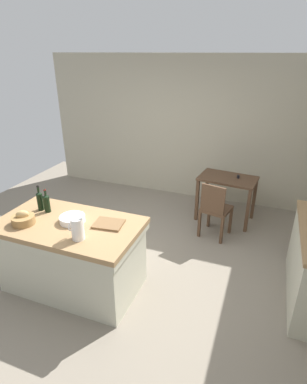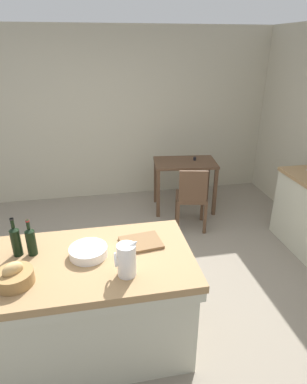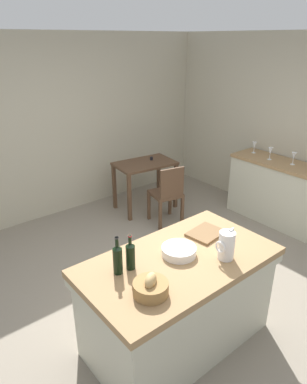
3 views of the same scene
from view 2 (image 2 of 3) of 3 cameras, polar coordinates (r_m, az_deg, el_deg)
ground_plane at (r=3.45m, az=-3.55°, el=-17.94°), size 6.76×6.76×0.00m
wall_back at (r=5.24m, az=-7.78°, el=12.99°), size 5.32×0.12×2.60m
island_table at (r=2.76m, az=-11.32°, el=-18.31°), size 1.62×0.91×0.87m
writing_desk at (r=4.84m, az=5.52°, el=3.94°), size 0.96×0.66×0.81m
wooden_chair at (r=4.34m, az=6.72°, el=-0.80°), size 0.48×0.48×0.89m
pitcher at (r=2.25m, az=-4.79°, el=-11.76°), size 0.17×0.13×0.28m
wash_bowl at (r=2.52m, az=-11.37°, el=-10.21°), size 0.29×0.29×0.07m
bread_basket at (r=2.39m, az=-23.26°, el=-13.50°), size 0.25×0.25×0.16m
cutting_board at (r=2.62m, az=-2.23°, el=-8.85°), size 0.34×0.29×0.02m
wine_bottle_dark at (r=2.61m, az=-20.73°, el=-8.00°), size 0.07×0.07×0.29m
wine_bottle_amber at (r=2.64m, az=-23.03°, el=-7.82°), size 0.07×0.07×0.31m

